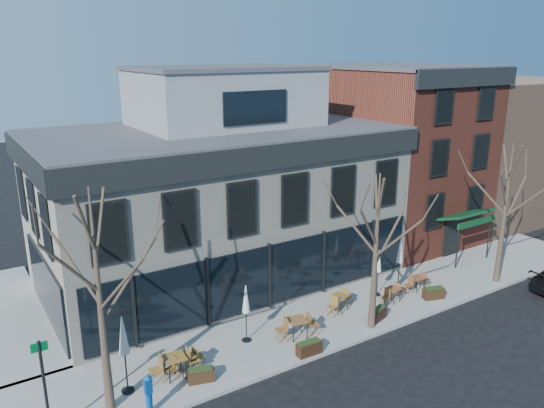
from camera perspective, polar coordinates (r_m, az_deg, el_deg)
ground at (r=25.90m, az=-0.39°, el=-11.51°), size 120.00×120.00×0.00m
sidewalk_front at (r=26.09m, az=8.37°, el=-11.30°), size 33.50×4.70×0.15m
corner_building at (r=28.34m, az=-5.77°, el=1.16°), size 18.39×10.39×11.10m
red_brick_building at (r=35.66m, az=13.15°, el=5.46°), size 8.20×11.78×11.18m
bg_building at (r=43.99m, az=21.36°, el=5.92°), size 12.00×12.00×10.00m
tree_corner at (r=18.36m, az=-17.99°, el=-9.84°), size 3.93×3.98×7.92m
tree_mid at (r=23.25m, az=11.12°, el=-4.92°), size 3.50×3.55×7.04m
tree_right at (r=29.87m, az=23.78°, el=-0.79°), size 3.72×3.77×7.48m
sign_pole at (r=18.85m, az=-23.30°, el=-17.27°), size 0.50×0.10×3.40m
call_box at (r=19.43m, az=-13.14°, el=-19.20°), size 0.30×0.30×1.49m
cafe_set_0 at (r=21.16m, az=-10.40°, el=-16.59°), size 2.02×0.86×1.05m
cafe_set_1 at (r=21.36m, az=-9.32°, el=-16.45°), size 1.73×0.78×0.89m
cafe_set_2 at (r=23.32m, az=2.74°, el=-12.99°), size 2.03×0.94×1.04m
cafe_set_3 at (r=25.69m, az=7.28°, el=-10.33°), size 1.81×1.02×0.93m
cafe_set_4 at (r=26.97m, az=12.83°, el=-9.37°), size 1.66×0.75×0.85m
cafe_set_5 at (r=28.49m, az=15.30°, el=-8.12°), size 1.62×0.65×0.85m
umbrella_0 at (r=19.94m, az=-15.69°, el=-13.85°), size 0.48×0.48×3.01m
umbrella_1 at (r=22.48m, az=-2.82°, el=-10.49°), size 0.41×0.41×2.56m
umbrella_3 at (r=26.98m, az=11.38°, el=-6.28°), size 0.39×0.39×2.44m
umbrella_4 at (r=27.94m, az=13.62°, el=-5.17°), size 0.44×0.44×2.73m
planter_0 at (r=20.92m, az=-7.66°, el=-17.75°), size 1.06×0.65×0.55m
planter_1 at (r=22.33m, az=4.00°, el=-15.16°), size 1.07×0.46×0.59m
planter_2 at (r=25.25m, az=11.30°, el=-11.52°), size 1.09×0.68×0.57m
planter_3 at (r=27.88m, az=16.98°, el=-9.14°), size 1.14×0.72×0.59m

